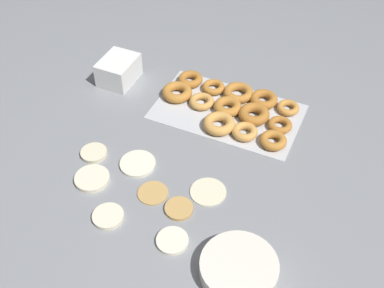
{
  "coord_description": "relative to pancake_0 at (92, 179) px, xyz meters",
  "views": [
    {
      "loc": [
        -0.48,
        0.89,
        1.13
      ],
      "look_at": [
        -0.03,
        -0.11,
        0.04
      ],
      "focal_mm": 45.0,
      "sensor_mm": 36.0,
      "label": 1
    }
  ],
  "objects": [
    {
      "name": "donut_tray",
      "position": [
        -0.27,
        -0.48,
        0.01
      ],
      "size": [
        0.51,
        0.3,
        0.04
      ],
      "color": "silver",
      "rests_on": "ground_plane"
    },
    {
      "name": "pancake_7",
      "position": [
        0.06,
        -0.1,
        -0.0
      ],
      "size": [
        0.09,
        0.09,
        0.01
      ],
      "primitive_type": "cylinder",
      "color": "beige",
      "rests_on": "ground_plane"
    },
    {
      "name": "pancake_5",
      "position": [
        -0.1,
        -0.11,
        -0.0
      ],
      "size": [
        0.11,
        0.11,
        0.01
      ],
      "primitive_type": "cylinder",
      "color": "silver",
      "rests_on": "ground_plane"
    },
    {
      "name": "container_stack",
      "position": [
        0.18,
        -0.48,
        0.04
      ],
      "size": [
        0.12,
        0.15,
        0.09
      ],
      "color": "white",
      "rests_on": "ground_plane"
    },
    {
      "name": "pancake_4",
      "position": [
        -0.12,
        0.1,
        -0.0
      ],
      "size": [
        0.09,
        0.09,
        0.01
      ],
      "primitive_type": "cylinder",
      "color": "beige",
      "rests_on": "ground_plane"
    },
    {
      "name": "pancake_1",
      "position": [
        -0.2,
        -0.03,
        -0.0
      ],
      "size": [
        0.09,
        0.09,
        0.01
      ],
      "primitive_type": "cylinder",
      "color": "tan",
      "rests_on": "ground_plane"
    },
    {
      "name": "batter_bowl",
      "position": [
        -0.52,
        0.12,
        0.02
      ],
      "size": [
        0.21,
        0.21,
        0.05
      ],
      "color": "silver",
      "rests_on": "ground_plane"
    },
    {
      "name": "pancake_3",
      "position": [
        -0.35,
        -0.1,
        -0.0
      ],
      "size": [
        0.11,
        0.11,
        0.01
      ],
      "primitive_type": "cylinder",
      "color": "beige",
      "rests_on": "ground_plane"
    },
    {
      "name": "ground_plane",
      "position": [
        -0.2,
        -0.13,
        -0.01
      ],
      "size": [
        3.0,
        3.0,
        0.0
      ],
      "primitive_type": "plane",
      "color": "gray"
    },
    {
      "name": "pancake_6",
      "position": [
        -0.29,
        -0.01,
        -0.0
      ],
      "size": [
        0.08,
        0.08,
        0.01
      ],
      "primitive_type": "cylinder",
      "color": "tan",
      "rests_on": "ground_plane"
    },
    {
      "name": "pancake_2",
      "position": [
        -0.32,
        0.1,
        -0.0
      ],
      "size": [
        0.09,
        0.09,
        0.01
      ],
      "primitive_type": "cylinder",
      "color": "silver",
      "rests_on": "ground_plane"
    },
    {
      "name": "pancake_0",
      "position": [
        0.0,
        0.0,
        0.0
      ],
      "size": [
        0.11,
        0.11,
        0.02
      ],
      "primitive_type": "cylinder",
      "color": "beige",
      "rests_on": "ground_plane"
    }
  ]
}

